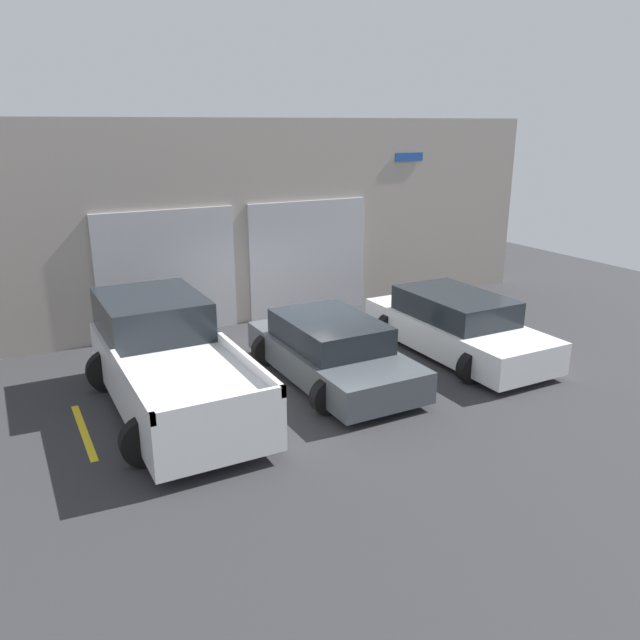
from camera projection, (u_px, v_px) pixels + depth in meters
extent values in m
plane|color=#2D2D30|center=(303.00, 358.00, 13.56)|extent=(28.00, 28.00, 0.00)
cube|color=#9E9389|center=(243.00, 223.00, 15.58)|extent=(17.36, 0.60, 5.01)
cube|color=#ADADB2|center=(168.00, 274.00, 14.67)|extent=(3.31, 0.08, 3.00)
cube|color=#ADADB2|center=(308.00, 258.00, 16.34)|extent=(3.31, 0.08, 3.00)
cube|color=#1E4799|center=(409.00, 157.00, 16.99)|extent=(0.90, 0.03, 0.22)
cube|color=white|center=(174.00, 378.00, 10.86)|extent=(1.97, 5.03, 0.87)
cube|color=#1E2328|center=(151.00, 314.00, 11.78)|extent=(1.81, 2.26, 0.73)
cube|color=white|center=(130.00, 383.00, 9.33)|extent=(0.08, 2.76, 0.18)
cube|color=white|center=(248.00, 362.00, 10.18)|extent=(0.08, 2.76, 0.18)
cube|color=white|center=(221.00, 405.00, 8.62)|extent=(1.97, 0.08, 0.18)
cylinder|color=black|center=(108.00, 371.00, 11.85)|extent=(0.78, 0.22, 0.78)
cylinder|color=black|center=(197.00, 355.00, 12.64)|extent=(0.78, 0.22, 0.78)
cylinder|color=black|center=(146.00, 441.00, 9.23)|extent=(0.78, 0.22, 0.78)
cylinder|color=black|center=(256.00, 416.00, 10.02)|extent=(0.78, 0.22, 0.78)
cube|color=white|center=(456.00, 333.00, 13.74)|extent=(1.82, 4.63, 0.66)
cube|color=#1E2328|center=(455.00, 305.00, 13.66)|extent=(1.60, 2.55, 0.54)
cylinder|color=black|center=(389.00, 327.00, 14.63)|extent=(0.64, 0.22, 0.64)
cylinder|color=black|center=(443.00, 317.00, 15.35)|extent=(0.64, 0.22, 0.64)
cylinder|color=black|center=(472.00, 367.00, 12.22)|extent=(0.64, 0.22, 0.64)
cylinder|color=black|center=(531.00, 354.00, 12.94)|extent=(0.64, 0.22, 0.64)
cube|color=#474C51|center=(332.00, 358.00, 12.34)|extent=(1.84, 4.28, 0.58)
cube|color=#1E2328|center=(329.00, 331.00, 12.26)|extent=(1.62, 2.35, 0.51)
cylinder|color=black|center=(268.00, 350.00, 13.12)|extent=(0.67, 0.22, 0.67)
cylinder|color=black|center=(335.00, 338.00, 13.85)|extent=(0.67, 0.22, 0.67)
cylinder|color=black|center=(328.00, 396.00, 10.89)|extent=(0.67, 0.22, 0.67)
cylinder|color=black|center=(404.00, 379.00, 11.62)|extent=(0.67, 0.22, 0.67)
cube|color=gold|center=(84.00, 431.00, 10.35)|extent=(0.12, 2.20, 0.01)
cube|color=gold|center=(259.00, 394.00, 11.76)|extent=(0.12, 2.20, 0.01)
cube|color=gold|center=(397.00, 365.00, 13.17)|extent=(0.12, 2.20, 0.01)
cube|color=gold|center=(508.00, 342.00, 14.59)|extent=(0.12, 2.20, 0.01)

